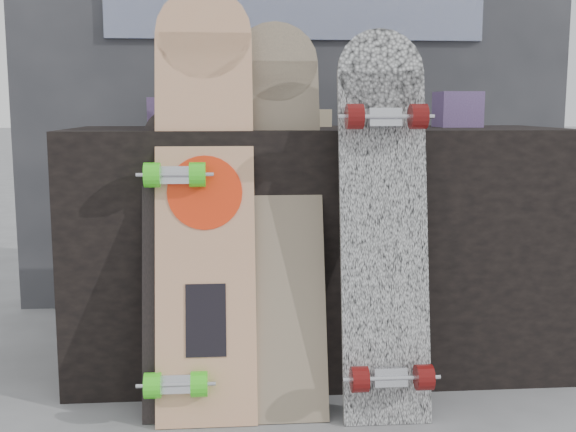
{
  "coord_description": "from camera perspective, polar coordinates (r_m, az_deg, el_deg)",
  "views": [
    {
      "loc": [
        -0.3,
        -1.87,
        0.87
      ],
      "look_at": [
        -0.12,
        0.2,
        0.55
      ],
      "focal_mm": 45.0,
      "sensor_mm": 36.0,
      "label": 1
    }
  ],
  "objects": [
    {
      "name": "ground",
      "position": [
        2.08,
        4.02,
        -16.06
      ],
      "size": [
        60.0,
        60.0,
        0.0
      ],
      "primitive_type": "plane",
      "color": "slate",
      "rests_on": "ground"
    },
    {
      "name": "merch_box_flat",
      "position": [
        2.56,
        0.86,
        7.75
      ],
      "size": [
        0.22,
        0.1,
        0.06
      ],
      "primitive_type": "cube",
      "color": "#D1B78C",
      "rests_on": "vendor_table"
    },
    {
      "name": "merch_box_small",
      "position": [
        2.56,
        13.24,
        8.2
      ],
      "size": [
        0.14,
        0.14,
        0.12
      ],
      "primitive_type": "cube",
      "color": "#4C3368",
      "rests_on": "vendor_table"
    },
    {
      "name": "booth",
      "position": [
        3.24,
        0.5,
        12.74
      ],
      "size": [
        2.4,
        0.22,
        2.2
      ],
      "color": "#313136",
      "rests_on": "ground"
    },
    {
      "name": "longboard_celtic",
      "position": [
        2.09,
        -0.72,
        1.2
      ],
      "size": [
        0.25,
        0.37,
        1.13
      ],
      "rotation": [
        -0.3,
        0.0,
        0.0
      ],
      "color": "beige",
      "rests_on": "ground"
    },
    {
      "name": "longboard_cascadia",
      "position": [
        2.02,
        7.63,
        -0.15
      ],
      "size": [
        0.25,
        0.28,
        1.09
      ],
      "rotation": [
        -0.19,
        0.0,
        0.0
      ],
      "color": "white",
      "rests_on": "ground"
    },
    {
      "name": "merch_box_purple",
      "position": [
        2.5,
        -8.87,
        8.09
      ],
      "size": [
        0.18,
        0.12,
        0.1
      ],
      "primitive_type": "cube",
      "color": "#4C3368",
      "rests_on": "vendor_table"
    },
    {
      "name": "skateboard_dark",
      "position": [
        2.06,
        -8.8,
        -3.35
      ],
      "size": [
        0.19,
        0.3,
        0.87
      ],
      "rotation": [
        -0.25,
        0.0,
        0.0
      ],
      "color": "black",
      "rests_on": "ground"
    },
    {
      "name": "longboard_geisha",
      "position": [
        2.06,
        -6.59,
        2.32
      ],
      "size": [
        0.28,
        0.34,
        1.22
      ],
      "rotation": [
        -0.26,
        0.0,
        0.0
      ],
      "color": "#D8B491",
      "rests_on": "ground"
    },
    {
      "name": "vendor_table",
      "position": [
        2.43,
        2.33,
        -2.49
      ],
      "size": [
        1.6,
        0.6,
        0.8
      ],
      "primitive_type": "cube",
      "color": "black",
      "rests_on": "ground"
    }
  ]
}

